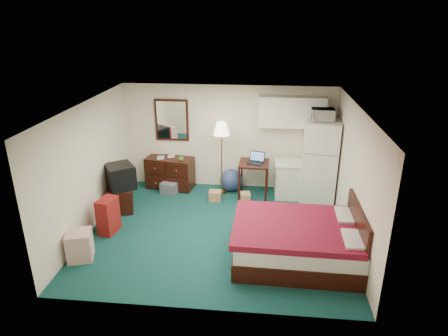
# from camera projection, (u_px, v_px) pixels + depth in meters

# --- Properties ---
(floor) EXTENTS (5.00, 4.50, 0.01)m
(floor) POSITION_uv_depth(u_px,v_px,m) (218.00, 231.00, 7.92)
(floor) COLOR #0B2F2C
(floor) RESTS_ON ground
(ceiling) EXTENTS (5.00, 4.50, 0.01)m
(ceiling) POSITION_uv_depth(u_px,v_px,m) (217.00, 107.00, 7.00)
(ceiling) COLOR #F3E5C7
(ceiling) RESTS_ON walls
(walls) EXTENTS (5.01, 4.51, 2.50)m
(walls) POSITION_uv_depth(u_px,v_px,m) (217.00, 172.00, 7.46)
(walls) COLOR #F3E5C7
(walls) RESTS_ON floor
(mirror) EXTENTS (0.80, 0.06, 1.00)m
(mirror) POSITION_uv_depth(u_px,v_px,m) (172.00, 120.00, 9.50)
(mirror) COLOR white
(mirror) RESTS_ON walls
(upper_cabinets) EXTENTS (1.50, 0.35, 0.70)m
(upper_cabinets) POSITION_uv_depth(u_px,v_px,m) (292.00, 112.00, 8.99)
(upper_cabinets) COLOR silver
(upper_cabinets) RESTS_ON walls
(headboard) EXTENTS (0.06, 1.56, 1.00)m
(headboard) POSITION_uv_depth(u_px,v_px,m) (356.00, 234.00, 6.73)
(headboard) COLOR black
(headboard) RESTS_ON walls
(dresser) EXTENTS (1.19, 0.69, 0.77)m
(dresser) POSITION_uv_depth(u_px,v_px,m) (170.00, 173.00, 9.74)
(dresser) COLOR black
(dresser) RESTS_ON floor
(floor_lamp) EXTENTS (0.40, 0.40, 1.75)m
(floor_lamp) POSITION_uv_depth(u_px,v_px,m) (222.00, 159.00, 9.26)
(floor_lamp) COLOR gold
(floor_lamp) RESTS_ON floor
(desk) EXTENTS (0.69, 0.69, 0.85)m
(desk) POSITION_uv_depth(u_px,v_px,m) (253.00, 180.00, 9.25)
(desk) COLOR black
(desk) RESTS_ON floor
(exercise_ball) EXTENTS (0.57, 0.57, 0.54)m
(exercise_ball) POSITION_uv_depth(u_px,v_px,m) (231.00, 180.00, 9.62)
(exercise_ball) COLOR navy
(exercise_ball) RESTS_ON floor
(kitchen_counter) EXTENTS (0.76, 0.59, 0.82)m
(kitchen_counter) POSITION_uv_depth(u_px,v_px,m) (291.00, 180.00, 9.26)
(kitchen_counter) COLOR silver
(kitchen_counter) RESTS_ON floor
(fridge) EXTENTS (0.87, 0.87, 1.85)m
(fridge) POSITION_uv_depth(u_px,v_px,m) (320.00, 161.00, 8.98)
(fridge) COLOR white
(fridge) RESTS_ON floor
(bed) EXTENTS (2.15, 1.69, 0.68)m
(bed) POSITION_uv_depth(u_px,v_px,m) (297.00, 242.00, 6.90)
(bed) COLOR #520915
(bed) RESTS_ON floor
(tv_stand) EXTENTS (0.67, 0.70, 0.53)m
(tv_stand) POSITION_uv_depth(u_px,v_px,m) (120.00, 199.00, 8.65)
(tv_stand) COLOR black
(tv_stand) RESTS_ON floor
(suitcase) EXTENTS (0.35, 0.48, 0.72)m
(suitcase) POSITION_uv_depth(u_px,v_px,m) (108.00, 216.00, 7.75)
(suitcase) COLOR maroon
(suitcase) RESTS_ON floor
(retail_box) EXTENTS (0.52, 0.52, 0.52)m
(retail_box) POSITION_uv_depth(u_px,v_px,m) (80.00, 246.00, 6.94)
(retail_box) COLOR silver
(retail_box) RESTS_ON floor
(file_bin) EXTENTS (0.44, 0.38, 0.27)m
(file_bin) POSITION_uv_depth(u_px,v_px,m) (170.00, 188.00, 9.52)
(file_bin) COLOR slate
(file_bin) RESTS_ON floor
(cardboard_box_a) EXTENTS (0.28, 0.24, 0.23)m
(cardboard_box_a) POSITION_uv_depth(u_px,v_px,m) (215.00, 196.00, 9.16)
(cardboard_box_a) COLOR tan
(cardboard_box_a) RESTS_ON floor
(cardboard_box_b) EXTENTS (0.25, 0.28, 0.25)m
(cardboard_box_b) POSITION_uv_depth(u_px,v_px,m) (245.00, 198.00, 9.01)
(cardboard_box_b) COLOR tan
(cardboard_box_b) RESTS_ON floor
(laptop) EXTENTS (0.42, 0.38, 0.24)m
(laptop) POSITION_uv_depth(u_px,v_px,m) (255.00, 158.00, 9.00)
(laptop) COLOR black
(laptop) RESTS_ON desk
(crt_tv) EXTENTS (0.80, 0.80, 0.51)m
(crt_tv) POSITION_uv_depth(u_px,v_px,m) (120.00, 176.00, 8.50)
(crt_tv) COLOR black
(crt_tv) RESTS_ON tv_stand
(microwave) EXTENTS (0.48, 0.27, 0.33)m
(microwave) POSITION_uv_depth(u_px,v_px,m) (323.00, 113.00, 8.56)
(microwave) COLOR white
(microwave) RESTS_ON fridge
(book_a) EXTENTS (0.17, 0.05, 0.23)m
(book_a) POSITION_uv_depth(u_px,v_px,m) (157.00, 154.00, 9.56)
(book_a) COLOR tan
(book_a) RESTS_ON dresser
(book_b) EXTENTS (0.17, 0.05, 0.23)m
(book_b) POSITION_uv_depth(u_px,v_px,m) (168.00, 152.00, 9.65)
(book_b) COLOR tan
(book_b) RESTS_ON dresser
(mug) EXTENTS (0.13, 0.10, 0.12)m
(mug) POSITION_uv_depth(u_px,v_px,m) (181.00, 158.00, 9.41)
(mug) COLOR #4FA03F
(mug) RESTS_ON dresser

